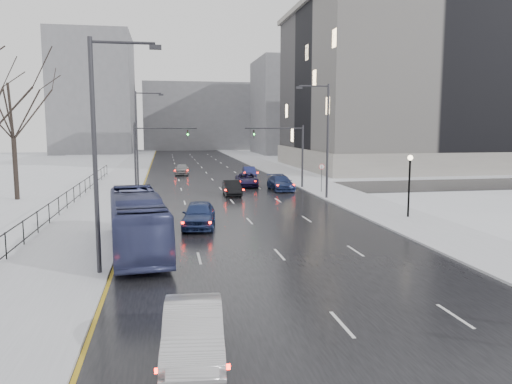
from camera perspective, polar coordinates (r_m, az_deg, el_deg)
road at (r=62.24m, az=-5.18°, el=1.61°), size 16.00×150.00×0.04m
cross_road at (r=50.38m, az=-3.95°, el=0.23°), size 130.00×10.00×0.04m
sidewalk_left at (r=62.20m, az=-14.86°, el=1.44°), size 5.00×150.00×0.16m
sidewalk_right at (r=64.02m, az=4.23°, el=1.84°), size 5.00×150.00×0.16m
park_strip at (r=63.67m, az=-23.41°, el=1.19°), size 14.00×150.00×0.12m
tree_park_e at (r=47.84m, az=-25.60°, el=-0.90°), size 9.45×9.45×13.50m
iron_fence at (r=33.01m, az=-23.31°, el=-2.67°), size 0.06×70.00×1.30m
streetlight_r_mid at (r=43.86m, az=7.90°, el=6.44°), size 2.95×0.25×10.00m
streetlight_l_near at (r=21.85m, az=-17.39°, el=5.14°), size 2.95×0.25×10.00m
streetlight_l_far at (r=53.74m, az=-13.23°, el=6.50°), size 2.95×0.25×10.00m
lamppost_r_mid at (r=35.87m, az=17.14°, el=1.66°), size 0.36×0.36×4.28m
mast_signal_right at (r=51.35m, az=4.19°, el=4.95°), size 6.10×0.33×6.50m
mast_signal_left at (r=49.76m, az=-12.44°, el=4.71°), size 6.10×0.33×6.50m
no_uturn_sign at (r=48.15m, az=7.52°, el=2.58°), size 0.60×0.06×2.70m
civic_building at (r=84.20m, az=18.79°, el=10.41°), size 41.00×31.00×24.80m
bldg_far_right at (r=121.47m, az=5.80°, el=9.66°), size 24.00×20.00×22.00m
bldg_far_left at (r=127.97m, az=-18.00°, el=10.57°), size 18.00×22.00×28.00m
bldg_far_center at (r=142.01m, az=-6.53°, el=8.53°), size 30.00×18.00×18.00m
sedan_left_near at (r=14.32m, az=-7.18°, el=-15.55°), size 1.88×4.68×1.51m
bus at (r=26.25m, az=-13.43°, el=-3.36°), size 3.67×10.93×2.99m
sedan_center_near at (r=31.70m, az=-6.54°, el=-2.57°), size 2.58×5.08×1.66m
sedan_right_near at (r=46.21m, az=-2.77°, el=0.48°), size 1.55×4.26×1.40m
sedan_right_cross at (r=53.15m, az=-1.07°, el=1.42°), size 2.90×5.30×1.41m
sedan_right_far at (r=49.94m, az=2.84°, el=1.05°), size 2.14×5.10×1.47m
sedan_center_far at (r=66.68m, az=-8.46°, el=2.61°), size 2.08×4.48×1.48m
sedan_right_distant at (r=62.49m, az=-0.77°, el=2.29°), size 1.59×4.08×1.33m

